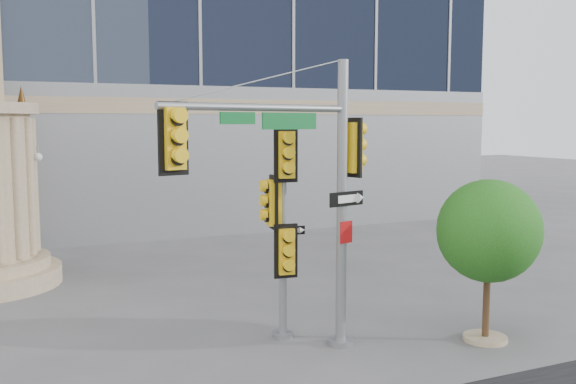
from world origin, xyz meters
name	(u,v)px	position (x,y,z in m)	size (l,w,h in m)	color
ground	(315,362)	(0.00, 0.00, 0.00)	(120.00, 120.00, 0.00)	#545456
main_signal_pole	(302,174)	(-0.09, 0.41, 3.60)	(4.43, 1.44, 5.80)	slate
secondary_signal_pole	(282,214)	(-0.05, 1.46, 2.67)	(0.79, 0.64, 4.55)	slate
street_tree	(490,235)	(3.85, -0.38, 2.25)	(2.19, 2.14, 3.41)	tan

